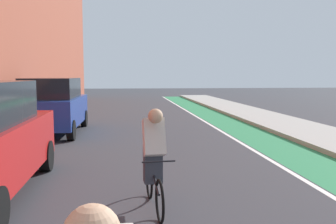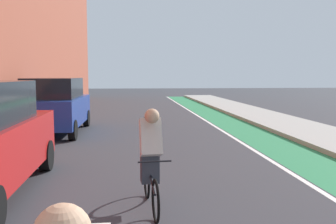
# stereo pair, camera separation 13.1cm
# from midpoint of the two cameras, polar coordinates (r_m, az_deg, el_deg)

# --- Properties ---
(ground_plane) EXTENTS (89.20, 89.20, 0.00)m
(ground_plane) POSITION_cam_midpoint_polar(r_m,az_deg,el_deg) (13.15, -2.50, -3.35)
(ground_plane) COLOR #38383D
(bike_lane_paint) EXTENTS (1.60, 40.54, 0.00)m
(bike_lane_paint) POSITION_cam_midpoint_polar(r_m,az_deg,el_deg) (15.72, 10.41, -1.94)
(bike_lane_paint) COLOR #2D8451
(bike_lane_paint) RESTS_ON ground
(lane_divider_stripe) EXTENTS (0.12, 40.54, 0.00)m
(lane_divider_stripe) POSITION_cam_midpoint_polar(r_m,az_deg,el_deg) (15.50, 7.21, -2.00)
(lane_divider_stripe) COLOR white
(lane_divider_stripe) RESTS_ON ground
(sidewalk_right) EXTENTS (2.59, 40.54, 0.14)m
(sidewalk_right) POSITION_cam_midpoint_polar(r_m,az_deg,el_deg) (16.42, 17.46, -1.54)
(sidewalk_right) COLOR #A8A59E
(sidewalk_right) RESTS_ON ground
(parked_suv_blue) EXTENTS (1.98, 4.40, 1.98)m
(parked_suv_blue) POSITION_cam_midpoint_polar(r_m,az_deg,el_deg) (13.71, -16.87, 1.06)
(parked_suv_blue) COLOR navy
(parked_suv_blue) RESTS_ON ground
(cyclist_mid) EXTENTS (0.48, 1.68, 1.60)m
(cyclist_mid) POSITION_cam_midpoint_polar(r_m,az_deg,el_deg) (5.67, -2.08, -7.26)
(cyclist_mid) COLOR black
(cyclist_mid) RESTS_ON ground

